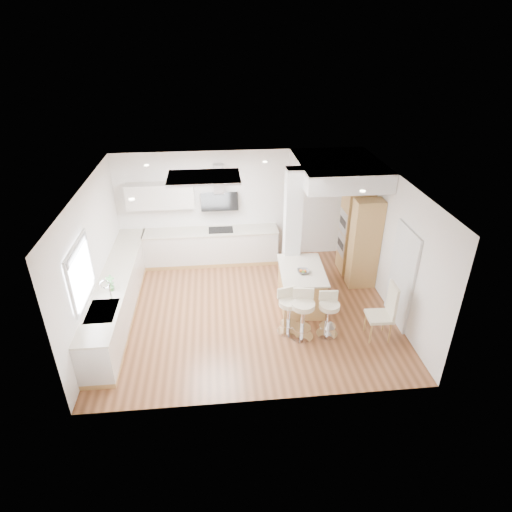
{
  "coord_description": "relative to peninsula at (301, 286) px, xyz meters",
  "views": [
    {
      "loc": [
        -0.59,
        -7.46,
        5.36
      ],
      "look_at": [
        0.2,
        0.4,
        1.1
      ],
      "focal_mm": 30.0,
      "sensor_mm": 36.0,
      "label": 1
    }
  ],
  "objects": [
    {
      "name": "window_left",
      "position": [
        -4.1,
        -1.07,
        1.26
      ],
      "size": [
        0.06,
        1.28,
        1.07
      ],
      "color": "white",
      "rests_on": "ground"
    },
    {
      "name": "wall_right",
      "position": [
        1.85,
        -0.17,
        0.97
      ],
      "size": [
        0.04,
        5.0,
        2.8
      ],
      "primitive_type": "cube",
      "color": "white",
      "rests_on": "ground"
    },
    {
      "name": "bar_stool_c",
      "position": [
        0.32,
        -1.11,
        0.09
      ],
      "size": [
        0.44,
        0.44,
        0.92
      ],
      "rotation": [
        0.0,
        0.0,
        -0.06
      ],
      "color": "silver",
      "rests_on": "ground"
    },
    {
      "name": "wall_back",
      "position": [
        -1.15,
        2.33,
        0.97
      ],
      "size": [
        6.0,
        0.04,
        2.8
      ],
      "primitive_type": "cube",
      "color": "white",
      "rests_on": "ground"
    },
    {
      "name": "skylight",
      "position": [
        -1.94,
        0.43,
        2.34
      ],
      "size": [
        4.1,
        2.1,
        0.06
      ],
      "color": "silver",
      "rests_on": "ground"
    },
    {
      "name": "soffit",
      "position": [
        0.95,
        1.23,
        2.17
      ],
      "size": [
        1.78,
        2.2,
        0.4
      ],
      "color": "silver",
      "rests_on": "ground"
    },
    {
      "name": "ground",
      "position": [
        -1.15,
        -0.17,
        -0.43
      ],
      "size": [
        6.0,
        6.0,
        0.0
      ],
      "primitive_type": "plane",
      "color": "brown",
      "rests_on": "ground"
    },
    {
      "name": "dining_chair",
      "position": [
        1.36,
        -1.29,
        0.2
      ],
      "size": [
        0.48,
        0.48,
        1.18
      ],
      "rotation": [
        0.0,
        0.0,
        -0.04
      ],
      "color": "beige",
      "rests_on": "ground"
    },
    {
      "name": "peninsula",
      "position": [
        0.0,
        0.0,
        0.0
      ],
      "size": [
        1.0,
        1.45,
        0.92
      ],
      "rotation": [
        0.0,
        0.0,
        -0.05
      ],
      "color": "tan",
      "rests_on": "ground"
    },
    {
      "name": "counter_back",
      "position": [
        -2.06,
        2.05,
        0.26
      ],
      "size": [
        3.62,
        0.63,
        2.5
      ],
      "color": "tan",
      "rests_on": "ground"
    },
    {
      "name": "bar_stool_b",
      "position": [
        -0.19,
        -1.13,
        0.14
      ],
      "size": [
        0.52,
        0.52,
        1.02
      ],
      "rotation": [
        0.0,
        0.0,
        -0.15
      ],
      "color": "silver",
      "rests_on": "ground"
    },
    {
      "name": "counter_left",
      "position": [
        -3.85,
        0.06,
        0.03
      ],
      "size": [
        0.63,
        4.5,
        1.35
      ],
      "color": "tan",
      "rests_on": "ground"
    },
    {
      "name": "pillar",
      "position": [
        -0.1,
        0.78,
        0.97
      ],
      "size": [
        0.35,
        0.35,
        2.8
      ],
      "color": "silver",
      "rests_on": "ground"
    },
    {
      "name": "oven_column",
      "position": [
        1.53,
        1.06,
        0.62
      ],
      "size": [
        0.63,
        1.21,
        2.1
      ],
      "color": "tan",
      "rests_on": "ground"
    },
    {
      "name": "ceiling",
      "position": [
        -1.15,
        -0.17,
        -0.43
      ],
      "size": [
        6.0,
        5.0,
        0.02
      ],
      "primitive_type": "cube",
      "color": "silver",
      "rests_on": "ground"
    },
    {
      "name": "doorway_right",
      "position": [
        1.83,
        -0.77,
        0.57
      ],
      "size": [
        0.05,
        1.0,
        2.1
      ],
      "color": "#3E3831",
      "rests_on": "ground"
    },
    {
      "name": "bar_stool_a",
      "position": [
        -0.43,
        -0.95,
        0.1
      ],
      "size": [
        0.52,
        0.52,
        0.95
      ],
      "rotation": [
        0.0,
        0.0,
        0.26
      ],
      "color": "silver",
      "rests_on": "ground"
    },
    {
      "name": "wall_left",
      "position": [
        -4.15,
        -0.17,
        0.97
      ],
      "size": [
        0.04,
        5.0,
        2.8
      ],
      "primitive_type": "cube",
      "color": "white",
      "rests_on": "ground"
    }
  ]
}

